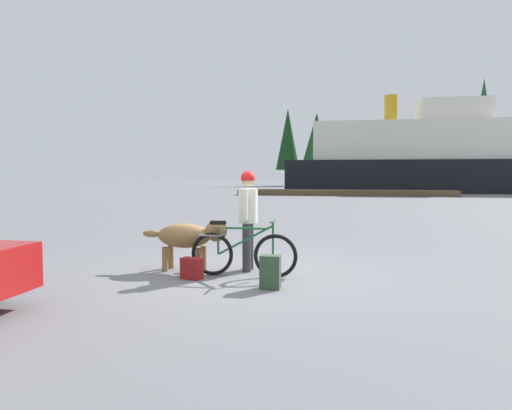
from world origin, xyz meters
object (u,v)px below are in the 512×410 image
Objects in this scene: backpack at (270,272)px; handbag_pannier at (192,268)px; dog at (190,236)px; ferry_boat at (424,158)px; bicycle at (242,253)px; sailboat_moored at (388,186)px; person_cyclist at (248,211)px.

handbag_pannier is (-1.28, 0.38, -0.07)m from backpack.
ferry_boat reaches higher than dog.
dog is at bearing 163.79° from bicycle.
dog is 0.75m from handbag_pannier.
backpack is 1.46× the size of handbag_pannier.
dog is at bearing -99.12° from sailboat_moored.
handbag_pannier is at bearing 163.35° from backpack.
bicycle is 1.02× the size of person_cyclist.
sailboat_moored is at bearing 81.37° from handbag_pannier.
person_cyclist is at bearing 47.94° from handbag_pannier.
handbag_pannier is at bearing -132.06° from person_cyclist.
bicycle is 0.82m from handbag_pannier.
person_cyclist is 1.35m from handbag_pannier.
dog is at bearing 147.39° from backpack.
sailboat_moored is (5.75, 37.87, 0.32)m from handbag_pannier.
sailboat_moored is (5.04, 37.08, -0.51)m from person_cyclist.
dog is 36.77m from ferry_boat.
dog reaches higher than handbag_pannier.
handbag_pannier is at bearing -68.24° from dog.
sailboat_moored reaches higher than backpack.
person_cyclist is at bearing -97.74° from sailboat_moored.
dog reaches higher than backpack.
backpack is at bearing -32.61° from dog.
sailboat_moored is at bearing 82.38° from bicycle.
ferry_boat is at bearing 77.67° from bicycle.
handbag_pannier is 37.31m from ferry_boat.
sailboat_moored reaches higher than person_cyclist.
backpack is at bearing -96.66° from sailboat_moored.
bicycle is 0.78m from person_cyclist.
sailboat_moored is (5.98, 37.28, -0.10)m from dog.
sailboat_moored is at bearing 82.26° from person_cyclist.
dog is 1.83m from backpack.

